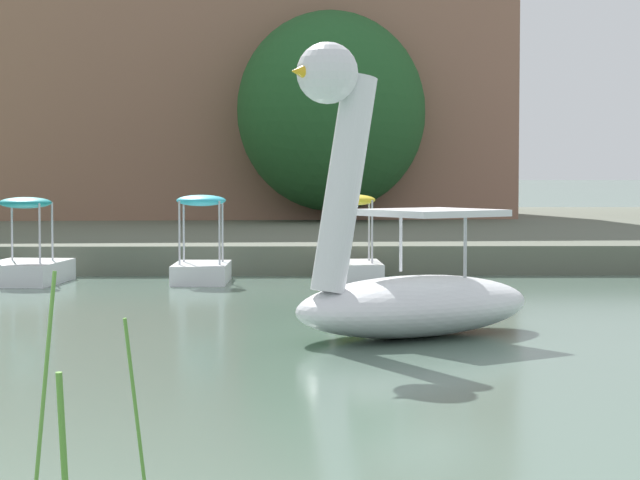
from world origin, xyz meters
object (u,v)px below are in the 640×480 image
at_px(tree_willow_near_path, 333,111).
at_px(pedal_boat_cyan, 201,257).
at_px(pedal_boat_teal, 26,261).
at_px(pedal_boat_yellow, 352,257).
at_px(swan_boat, 402,274).

bearing_deg(tree_willow_near_path, pedal_boat_cyan, -101.46).
distance_m(pedal_boat_teal, tree_willow_near_path, 15.05).
height_order(pedal_boat_cyan, tree_willow_near_path, tree_willow_near_path).
xyz_separation_m(pedal_boat_yellow, pedal_boat_cyan, (-2.69, -0.22, 0.03)).
bearing_deg(tree_willow_near_path, pedal_boat_teal, -113.28).
distance_m(swan_boat, pedal_boat_yellow, 7.84).
relative_size(pedal_boat_yellow, tree_willow_near_path, 0.23).
distance_m(pedal_boat_yellow, pedal_boat_cyan, 2.70).
height_order(pedal_boat_cyan, pedal_boat_teal, pedal_boat_cyan).
distance_m(swan_boat, pedal_boat_teal, 9.64).
bearing_deg(pedal_boat_yellow, swan_boat, -88.06).
bearing_deg(pedal_boat_cyan, pedal_boat_teal, -178.05).
xyz_separation_m(pedal_boat_cyan, tree_willow_near_path, (2.72, 13.39, 3.19)).
distance_m(swan_boat, tree_willow_near_path, 21.20).
bearing_deg(pedal_boat_teal, pedal_boat_cyan, 1.95).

